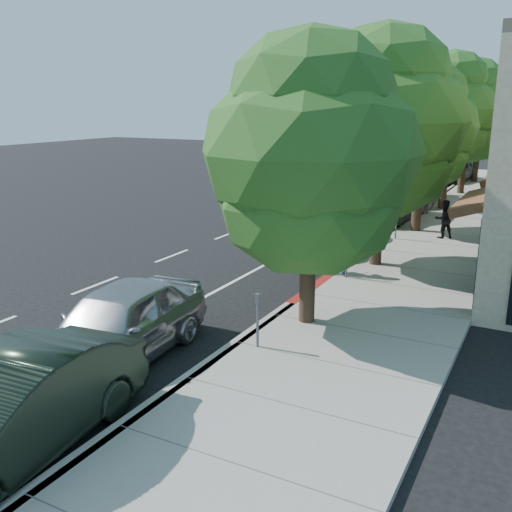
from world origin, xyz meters
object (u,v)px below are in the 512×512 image
Objects in this scene: bicycle at (320,259)px; dark_sedan at (394,204)px; street_tree_3 at (450,111)px; near_car_a at (118,324)px; silver_suv at (327,232)px; street_tree_4 at (468,112)px; pedestrian at (444,219)px; cyclist at (336,249)px; dark_suv_far at (454,170)px; street_tree_5 at (480,124)px; near_car_b at (10,410)px; street_tree_1 at (383,125)px; white_pickup at (416,188)px; street_tree_2 at (423,129)px; street_tree_0 at (310,156)px.

bicycle is 9.71m from dark_sedan.
street_tree_3 is 22.35m from near_car_a.
silver_suv is at bearing 83.25° from near_car_a.
street_tree_4 is at bearing 90.00° from street_tree_3.
pedestrian reaches higher than dark_sedan.
cyclist is 0.36× the size of silver_suv.
pedestrian is (2.71, -18.93, 0.05)m from dark_suv_far.
dark_suv_far is at bearing 85.44° from silver_suv.
street_tree_3 is 12.79m from dark_suv_far.
near_car_b is (-1.92, -37.32, -3.27)m from street_tree_5.
dark_suv_far is 19.13m from pedestrian.
street_tree_1 reaches higher than silver_suv.
white_pickup is 9.16m from pedestrian.
street_tree_2 reaches higher than cyclist.
street_tree_4 is at bearing 8.53° from cyclist.
dark_suv_far is (0.13, 15.84, 0.04)m from dark_sedan.
street_tree_0 is at bearing 69.87° from near_car_b.
street_tree_0 is 1.07× the size of street_tree_5.
near_car_a is 3.67m from near_car_b.
near_car_b is (-1.08, -11.63, -0.09)m from cyclist.
dark_suv_far is at bearing 83.79° from near_car_b.
white_pickup is 3.99× the size of pedestrian.
near_car_b reaches higher than silver_suv.
street_tree_4 reaches higher than street_tree_3.
bicycle is at bearing 107.75° from street_tree_0.
silver_suv is 1.01× the size of dark_suv_far.
street_tree_4 is at bearing -70.38° from dark_suv_far.
street_tree_1 reaches higher than pedestrian.
dark_sedan is 0.99× the size of dark_suv_far.
bicycle is (-1.43, 4.45, -3.76)m from street_tree_0.
street_tree_1 reaches higher than dark_sedan.
bicycle is 0.38× the size of dark_sedan.
near_car_a is at bearing -90.20° from dark_sedan.
dark_sedan is (-1.53, -9.84, -4.12)m from street_tree_4.
street_tree_5 is 4.34× the size of pedestrian.
cyclist is (-0.84, -13.69, -4.14)m from street_tree_3.
cyclist is at bearing 71.91° from near_car_a.
street_tree_2 is at bearing 60.38° from silver_suv.
cyclist is 25.70m from dark_suv_far.
street_tree_0 reaches higher than cyclist.
street_tree_5 is 1.32× the size of dark_sedan.
near_car_b is (-1.92, -7.32, -3.43)m from street_tree_0.
street_tree_4 is 1.56× the size of silver_suv.
street_tree_0 is 0.89× the size of street_tree_4.
street_tree_2 is at bearing -5.51° from bicycle.
near_car_b is (-1.92, -25.32, -4.23)m from street_tree_3.
dark_suv_far is (-1.40, 12.00, -4.19)m from street_tree_3.
bicycle is (-1.43, -13.55, -4.56)m from street_tree_3.
silver_suv is 5.10m from pedestrian.
white_pickup is 10.32m from dark_suv_far.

